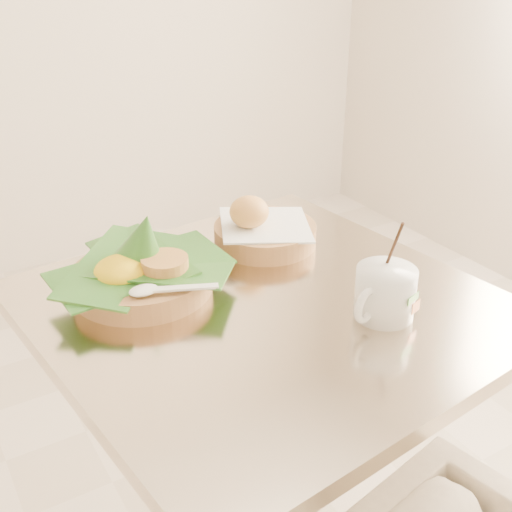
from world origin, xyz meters
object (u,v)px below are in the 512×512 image
rice_basket (141,269)px  coffee_mug (384,292)px  cafe_table (265,407)px  bread_basket (262,230)px

rice_basket → coffee_mug: 0.40m
cafe_table → rice_basket: rice_basket is taller
coffee_mug → bread_basket: bearing=94.7°
cafe_table → rice_basket: bearing=137.2°
rice_basket → coffee_mug: coffee_mug is taller
cafe_table → bread_basket: 0.34m
rice_basket → bread_basket: bearing=9.8°
rice_basket → coffee_mug: bearing=-43.0°
cafe_table → bread_basket: bread_basket is taller
rice_basket → bread_basket: rice_basket is taller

